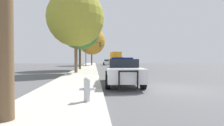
# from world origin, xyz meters

# --- Properties ---
(ground_plane) EXTENTS (110.00, 110.00, 0.00)m
(ground_plane) POSITION_xyz_m (0.00, 0.00, 0.00)
(ground_plane) COLOR #565659
(sidewalk_left) EXTENTS (3.00, 110.00, 0.13)m
(sidewalk_left) POSITION_xyz_m (-5.10, 0.00, 0.07)
(sidewalk_left) COLOR #BCB7AD
(sidewalk_left) RESTS_ON ground_plane
(police_car) EXTENTS (2.25, 5.33, 1.59)m
(police_car) POSITION_xyz_m (-2.31, 1.68, 0.80)
(police_car) COLOR white
(police_car) RESTS_ON ground_plane
(fire_hydrant) EXTENTS (0.49, 0.22, 0.78)m
(fire_hydrant) POSITION_xyz_m (-4.20, -2.80, 0.55)
(fire_hydrant) COLOR #B7BCC1
(fire_hydrant) RESTS_ON sidewalk_left
(traffic_light) EXTENTS (3.03, 0.35, 4.80)m
(traffic_light) POSITION_xyz_m (-4.39, 25.96, 3.50)
(traffic_light) COLOR #424247
(traffic_light) RESTS_ON sidewalk_left
(car_background_distant) EXTENTS (2.02, 4.20, 1.41)m
(car_background_distant) POSITION_xyz_m (-0.70, 35.09, 0.77)
(car_background_distant) COLOR silver
(car_background_distant) RESTS_ON ground_plane
(box_truck) EXTENTS (2.95, 6.73, 3.44)m
(box_truck) POSITION_xyz_m (1.87, 38.35, 1.81)
(box_truck) COLOR slate
(box_truck) RESTS_ON ground_plane
(tree_sidewalk_mid) EXTENTS (5.50, 5.50, 8.20)m
(tree_sidewalk_mid) POSITION_xyz_m (-5.93, 15.88, 5.57)
(tree_sidewalk_mid) COLOR #4C3823
(tree_sidewalk_mid) RESTS_ON sidewalk_left
(tree_sidewalk_near) EXTENTS (5.76, 5.76, 8.39)m
(tree_sidewalk_near) POSITION_xyz_m (-5.81, 9.53, 5.64)
(tree_sidewalk_near) COLOR brown
(tree_sidewalk_near) RESTS_ON sidewalk_left
(tree_sidewalk_far) EXTENTS (6.29, 6.29, 8.70)m
(tree_sidewalk_far) POSITION_xyz_m (-4.56, 32.51, 5.68)
(tree_sidewalk_far) COLOR #4C3823
(tree_sidewalk_far) RESTS_ON sidewalk_left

